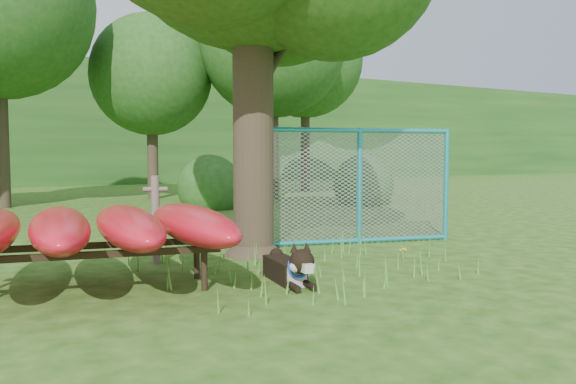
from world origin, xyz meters
TOP-DOWN VIEW (x-y plane):
  - ground at (0.00, 0.00)m, footprint 80.00×80.00m
  - wooden_post at (-1.43, 2.06)m, footprint 0.34×0.14m
  - kayak_rack at (-2.46, 0.81)m, footprint 2.96×3.17m
  - husky_dog at (-0.39, 0.07)m, footprint 0.41×1.23m
  - fence_section at (2.07, 2.09)m, footprint 3.28×0.90m
  - wildflower_clump at (1.63, 0.44)m, footprint 0.10×0.09m
  - bg_tree_c at (1.50, 13.00)m, footprint 4.00×4.00m
  - bg_tree_d at (5.00, 11.00)m, footprint 4.80×4.80m
  - bg_tree_e at (8.00, 14.00)m, footprint 4.60×4.60m
  - shrub_right at (6.50, 8.00)m, footprint 1.80×1.80m
  - shrub_mid at (2.00, 9.00)m, footprint 1.80×1.80m
  - wooded_hillside at (0.00, 28.00)m, footprint 80.00×12.00m

SIDE VIEW (x-z plane):
  - ground at x=0.00m, z-range 0.00..0.00m
  - shrub_right at x=6.50m, z-range -0.90..0.90m
  - shrub_mid at x=2.00m, z-range -0.90..0.90m
  - wildflower_clump at x=1.63m, z-range 0.06..0.28m
  - husky_dog at x=-0.39m, z-range -0.08..0.47m
  - wooden_post at x=-1.43m, z-range 0.04..1.27m
  - kayak_rack at x=-2.46m, z-range 0.25..1.18m
  - fence_section at x=2.07m, z-range -0.65..2.62m
  - wooded_hillside at x=0.00m, z-range 0.00..6.00m
  - bg_tree_c at x=1.50m, z-range 1.05..7.17m
  - bg_tree_d at x=5.00m, z-range 1.33..8.83m
  - bg_tree_e at x=8.00m, z-range 1.46..9.01m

